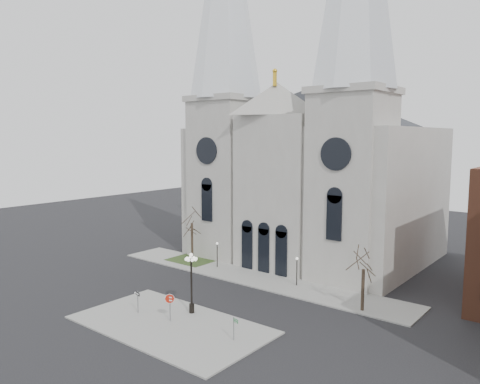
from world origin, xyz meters
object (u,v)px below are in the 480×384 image
Objects in this scene: globe_lamp at (191,275)px; stop_sign at (170,302)px; one_way_sign at (138,298)px; street_name_sign at (234,327)px.

stop_sign is at bearing -92.61° from globe_lamp.
one_way_sign reaches higher than street_name_sign.
stop_sign is 7.24m from street_name_sign.
one_way_sign is 11.13m from street_name_sign.
stop_sign is at bearing -163.62° from street_name_sign.
globe_lamp reaches higher than stop_sign.
globe_lamp is at bearing 175.41° from street_name_sign.
stop_sign reaches higher than one_way_sign.
one_way_sign is at bearing -141.18° from globe_lamp.
street_name_sign is at bearing -17.18° from globe_lamp.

